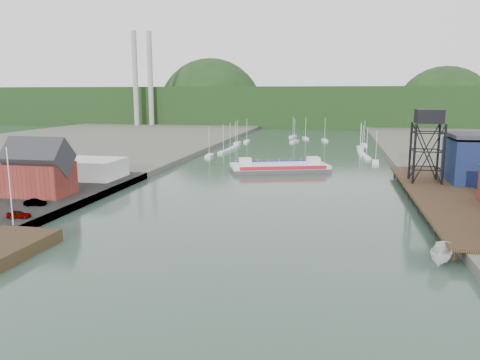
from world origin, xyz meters
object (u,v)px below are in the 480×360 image
at_px(lift_tower, 429,121).
at_px(motorboat, 442,255).
at_px(harbor_building, 39,173).
at_px(chain_ferry, 279,167).
at_px(car_west_a, 19,214).

height_order(lift_tower, motorboat, lift_tower).
bearing_deg(lift_tower, harbor_building, -160.02).
distance_m(harbor_building, chain_ferry, 64.34).
relative_size(harbor_building, car_west_a, 3.35).
distance_m(harbor_building, lift_tower, 82.49).
bearing_deg(chain_ferry, motorboat, -85.75).
xyz_separation_m(lift_tower, car_west_a, (-69.78, -44.29, -13.43)).
relative_size(harbor_building, lift_tower, 0.76).
height_order(lift_tower, car_west_a, lift_tower).
bearing_deg(lift_tower, car_west_a, -147.59).
relative_size(lift_tower, chain_ferry, 0.55).
height_order(harbor_building, car_west_a, harbor_building).
bearing_deg(lift_tower, motorboat, -97.08).
distance_m(harbor_building, motorboat, 73.99).
xyz_separation_m(chain_ferry, motorboat, (29.11, -68.81, 0.15)).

